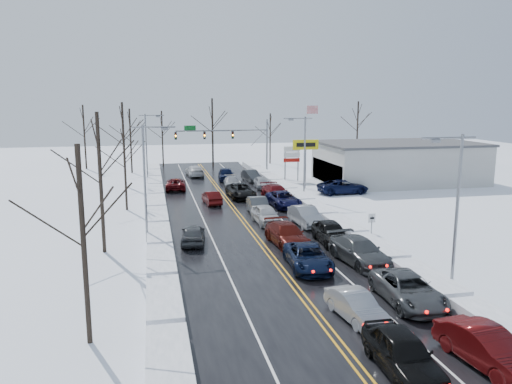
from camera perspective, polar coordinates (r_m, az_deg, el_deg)
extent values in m
plane|color=white|center=(44.14, -1.19, -3.66)|extent=(160.00, 160.00, 0.00)
cube|color=black|center=(46.05, -1.66, -3.05)|extent=(14.00, 84.00, 0.01)
cube|color=white|center=(45.35, -11.16, -3.47)|extent=(1.81, 72.00, 0.80)
cube|color=white|center=(47.96, 7.32, -2.59)|extent=(1.81, 72.00, 0.80)
cylinder|color=slate|center=(72.28, 1.26, 5.13)|extent=(0.24, 0.24, 8.00)
cylinder|color=slate|center=(70.88, -3.89, 7.03)|extent=(13.00, 0.18, 0.18)
cylinder|color=slate|center=(71.89, 0.33, 6.22)|extent=(2.33, 0.10, 2.33)
cube|color=#0C591E|center=(70.36, -7.56, 7.26)|extent=(1.60, 0.08, 0.70)
cube|color=black|center=(71.15, -2.68, 6.53)|extent=(0.32, 0.25, 1.05)
sphere|color=#3F0705|center=(70.97, -2.66, 6.76)|extent=(0.20, 0.20, 0.20)
sphere|color=orange|center=(70.99, -2.66, 6.52)|extent=(0.22, 0.22, 0.22)
sphere|color=black|center=(71.01, -2.66, 6.28)|extent=(0.20, 0.20, 0.20)
cube|color=black|center=(70.61, -5.91, 6.45)|extent=(0.32, 0.25, 1.05)
sphere|color=#3F0705|center=(70.43, -5.90, 6.69)|extent=(0.20, 0.20, 0.20)
sphere|color=orange|center=(70.45, -5.89, 6.44)|extent=(0.22, 0.22, 0.22)
sphere|color=black|center=(70.48, -5.89, 6.20)|extent=(0.20, 0.20, 0.20)
cube|color=black|center=(70.30, -9.17, 6.36)|extent=(0.32, 0.25, 1.05)
sphere|color=#3F0705|center=(70.12, -9.17, 6.59)|extent=(0.20, 0.20, 0.20)
sphere|color=orange|center=(70.14, -9.16, 6.35)|extent=(0.22, 0.22, 0.22)
sphere|color=black|center=(70.16, -9.16, 6.10)|extent=(0.20, 0.20, 0.20)
cylinder|color=slate|center=(61.44, 5.64, 2.99)|extent=(0.20, 0.20, 5.60)
cube|color=yellow|center=(61.15, 5.69, 5.40)|extent=(3.20, 0.30, 1.20)
cube|color=black|center=(60.99, 5.73, 5.39)|extent=(2.40, 0.04, 0.50)
cylinder|color=slate|center=(66.99, 3.35, 2.96)|extent=(0.16, 0.16, 4.00)
cylinder|color=slate|center=(67.49, 4.82, 3.00)|extent=(0.16, 0.16, 4.00)
cube|color=white|center=(66.97, 4.11, 4.93)|extent=(2.20, 0.22, 0.70)
cube|color=white|center=(67.06, 4.10, 4.25)|extent=(2.20, 0.22, 0.70)
cube|color=#9F130C|center=(67.14, 4.09, 3.65)|extent=(2.20, 0.22, 0.50)
cylinder|color=slate|center=(38.93, 13.05, -4.21)|extent=(0.08, 0.08, 2.20)
cube|color=white|center=(38.71, 13.11, -2.92)|extent=(0.55, 0.05, 0.70)
cube|color=black|center=(38.68, 13.13, -2.93)|extent=(0.35, 0.02, 0.15)
cylinder|color=silver|center=(75.84, 5.73, 6.09)|extent=(0.14, 0.14, 10.00)
cube|color=#B7B7B2|center=(68.54, 15.96, 3.16)|extent=(20.00, 12.00, 5.00)
cube|color=#262628|center=(64.62, 8.09, 2.23)|extent=(0.10, 11.00, 2.80)
cube|color=#3F3F42|center=(68.27, 16.08, 5.37)|extent=(20.40, 12.40, 0.30)
cylinder|color=slate|center=(29.83, 21.95, -2.49)|extent=(0.18, 0.18, 9.00)
cylinder|color=slate|center=(28.78, 21.21, 5.79)|extent=(3.20, 0.12, 0.12)
cube|color=slate|center=(28.36, 19.83, 5.51)|extent=(0.50, 0.25, 0.18)
cylinder|color=slate|center=(54.95, 5.57, 3.89)|extent=(0.18, 0.18, 9.00)
cylinder|color=slate|center=(54.39, 4.84, 8.37)|extent=(3.20, 0.12, 0.12)
cube|color=slate|center=(54.17, 4.02, 8.22)|extent=(0.50, 0.25, 0.18)
cylinder|color=slate|center=(38.56, -12.58, 0.84)|extent=(0.18, 0.18, 9.00)
cylinder|color=slate|center=(38.09, -11.63, 7.28)|extent=(3.20, 0.12, 0.12)
cube|color=slate|center=(38.11, -10.41, 7.10)|extent=(0.50, 0.25, 0.18)
cylinder|color=slate|center=(66.34, -12.42, 4.83)|extent=(0.18, 0.18, 9.00)
cylinder|color=slate|center=(66.07, -11.87, 8.57)|extent=(3.20, 0.12, 0.12)
cube|color=slate|center=(66.08, -11.16, 8.46)|extent=(0.50, 0.25, 0.18)
cylinder|color=#2D231C|center=(23.12, -19.08, -5.95)|extent=(0.24, 0.24, 9.00)
cylinder|color=#2D231C|center=(36.67, -17.32, 0.92)|extent=(0.27, 0.27, 10.00)
cylinder|color=#2D231C|center=(50.53, -14.75, 2.72)|extent=(0.23, 0.23, 8.50)
cylinder|color=#2D231C|center=(64.36, -14.86, 5.23)|extent=(0.28, 0.28, 10.50)
cylinder|color=#2D231C|center=(76.33, -14.13, 5.67)|extent=(0.25, 0.25, 9.50)
cylinder|color=#2D231C|center=(82.85, -19.00, 5.95)|extent=(0.27, 0.27, 10.00)
cylinder|color=#2D231C|center=(83.30, -10.65, 6.01)|extent=(0.24, 0.24, 9.00)
cylinder|color=#2D231C|center=(81.82, -4.99, 6.78)|extent=(0.29, 0.29, 11.00)
cylinder|color=#2D231C|center=(85.18, 1.63, 6.12)|extent=(0.23, 0.23, 8.50)
cylinder|color=#2D231C|center=(90.67, 11.50, 6.82)|extent=(0.28, 0.28, 10.50)
imported|color=black|center=(22.21, 16.30, -19.10)|extent=(2.10, 4.93, 1.66)
imported|color=#94969B|center=(26.22, 11.30, -14.07)|extent=(2.01, 4.39, 1.40)
imported|color=black|center=(33.04, 5.94, -8.65)|extent=(2.92, 5.62, 1.51)
imported|color=#490F09|center=(37.96, 3.55, -6.05)|extent=(2.72, 5.73, 1.61)
imported|color=silver|center=(44.30, 1.12, -3.60)|extent=(2.14, 4.80, 1.60)
imported|color=#3C3E40|center=(47.97, 0.25, -2.50)|extent=(1.76, 4.78, 1.56)
imported|color=black|center=(55.72, -1.74, -0.66)|extent=(2.80, 5.79, 1.59)
imported|color=#919499|center=(62.24, -2.77, 0.52)|extent=(2.30, 4.82, 1.36)
imported|color=black|center=(67.80, -3.43, 1.34)|extent=(2.42, 5.13, 1.69)
imported|color=#4E0A0B|center=(23.79, 24.75, -17.59)|extent=(2.29, 5.03, 1.60)
imported|color=#414346|center=(28.79, 16.91, -12.03)|extent=(2.83, 5.72, 1.56)
imported|color=#3C3E41|center=(34.53, 11.70, -7.96)|extent=(3.06, 6.05, 1.68)
imported|color=black|center=(38.79, 8.53, -5.79)|extent=(2.18, 5.07, 1.71)
imported|color=#919398|center=(43.91, 5.70, -3.79)|extent=(2.03, 5.09, 1.65)
imported|color=black|center=(51.16, 3.16, -1.69)|extent=(2.92, 5.73, 1.55)
imported|color=#540B0F|center=(54.56, 2.30, -0.91)|extent=(2.75, 5.76, 1.62)
imported|color=#A7A9AF|center=(61.65, 0.67, 0.43)|extent=(1.96, 4.30, 1.43)
imported|color=#393C3E|center=(66.86, -0.55, 1.23)|extent=(2.17, 4.75, 1.51)
imported|color=#4B0A0A|center=(52.60, -5.07, -1.37)|extent=(1.81, 4.29, 1.38)
imported|color=#540B0E|center=(61.50, -9.13, 0.27)|extent=(2.71, 5.27, 1.42)
imported|color=silver|center=(71.94, -7.02, 1.81)|extent=(2.60, 5.48, 1.54)
imported|color=#3B3D40|center=(38.60, -7.18, -5.83)|extent=(2.27, 4.54, 1.49)
imported|color=black|center=(59.04, 9.91, -0.18)|extent=(6.03, 2.97, 1.65)
imported|color=silver|center=(63.98, 11.06, 0.61)|extent=(2.87, 5.62, 1.56)
imported|color=black|center=(68.58, 7.93, 1.36)|extent=(2.29, 4.66, 1.53)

